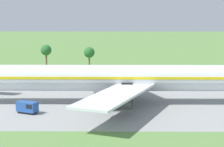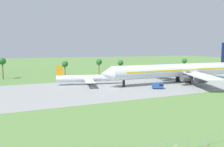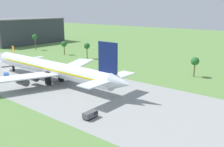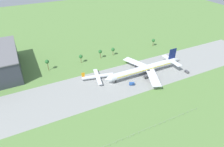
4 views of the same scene
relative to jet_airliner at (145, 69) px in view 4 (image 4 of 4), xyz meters
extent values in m
plane|color=#5B8442|center=(-33.02, 0.48, -5.75)|extent=(600.00, 600.00, 0.00)
cube|color=gray|center=(-33.02, 0.48, -5.74)|extent=(320.00, 44.00, 0.02)
cylinder|color=silver|center=(-1.65, 0.00, 0.05)|extent=(65.32, 5.84, 5.84)
cone|color=silver|center=(-36.64, 0.00, 0.05)|extent=(4.67, 5.72, 5.72)
cone|color=silver|center=(34.66, 0.00, 0.49)|extent=(7.29, 5.54, 5.54)
cube|color=yellow|center=(-1.65, 0.00, 0.49)|extent=(55.53, 5.95, 0.58)
cube|color=navy|center=(29.26, 0.00, 7.93)|extent=(7.59, 0.50, 9.92)
cube|color=silver|center=(29.56, 0.00, 0.93)|extent=(5.25, 23.34, 0.30)
cube|color=silver|center=(-0.63, -13.17, -0.97)|extent=(16.90, 27.27, 0.44)
cube|color=silver|center=(-0.63, 13.17, -0.97)|extent=(16.90, 27.27, 0.44)
cylinder|color=#4C4C51|center=(-2.74, -7.00, -2.68)|extent=(5.25, 2.63, 2.63)
cylinder|color=#4C4C51|center=(-0.38, -12.84, -2.68)|extent=(5.25, 2.63, 2.63)
cylinder|color=#4C4C51|center=(-2.74, 7.00, -2.68)|extent=(5.25, 2.63, 2.63)
cylinder|color=#4C4C51|center=(-0.38, 12.84, -2.68)|extent=(5.25, 2.63, 2.63)
cube|color=black|center=(-29.08, 0.00, -3.14)|extent=(0.70, 0.90, 5.22)
cube|color=black|center=(1.62, -3.21, -3.14)|extent=(2.40, 1.20, 5.22)
cube|color=black|center=(1.62, 3.21, -3.14)|extent=(2.40, 1.20, 5.22)
cylinder|color=silver|center=(-40.80, 11.47, -2.96)|extent=(26.99, 8.37, 2.94)
cube|color=orange|center=(-52.67, 13.94, 0.57)|extent=(2.64, 0.77, 4.12)
cube|color=silver|center=(-40.80, 11.47, -3.25)|extent=(8.39, 24.47, 0.24)
cube|color=black|center=(-40.80, 11.47, -4.36)|extent=(1.71, 2.84, 2.79)
cube|color=black|center=(-18.82, -9.14, -5.55)|extent=(4.05, 3.16, 0.40)
cube|color=#234C99|center=(-18.82, -9.14, -4.35)|extent=(4.71, 3.61, 2.02)
cube|color=black|center=(-17.76, -9.63, -4.04)|extent=(2.21, 2.48, 0.90)
cube|color=black|center=(35.69, -15.10, -5.55)|extent=(1.80, 3.61, 0.40)
cube|color=#4C4C51|center=(35.69, -15.10, -4.59)|extent=(2.00, 4.25, 1.52)
cube|color=black|center=(35.69, -13.94, -4.37)|extent=(2.04, 1.49, 0.90)
cylinder|color=gray|center=(-65.02, -54.52, -4.70)|extent=(0.10, 0.10, 2.10)
cylinder|color=gray|center=(-61.02, -54.52, -4.70)|extent=(0.10, 0.10, 2.10)
cylinder|color=gray|center=(-57.02, -54.52, -4.70)|extent=(0.10, 0.10, 2.10)
cylinder|color=gray|center=(-53.02, -54.52, -4.70)|extent=(0.10, 0.10, 2.10)
cylinder|color=gray|center=(-49.02, -54.52, -4.70)|extent=(0.10, 0.10, 2.10)
cylinder|color=gray|center=(-45.02, -54.52, -4.70)|extent=(0.10, 0.10, 2.10)
cylinder|color=gray|center=(-41.02, -54.52, -4.70)|extent=(0.10, 0.10, 2.10)
cylinder|color=gray|center=(-37.02, -54.52, -4.70)|extent=(0.10, 0.10, 2.10)
cylinder|color=gray|center=(-33.02, -54.52, -4.70)|extent=(0.10, 0.10, 2.10)
cylinder|color=gray|center=(-29.02, -54.52, -4.70)|extent=(0.10, 0.10, 2.10)
cylinder|color=gray|center=(-25.02, -54.52, -4.70)|extent=(0.10, 0.10, 2.10)
cylinder|color=gray|center=(-21.02, -54.52, -4.70)|extent=(0.10, 0.10, 2.10)
cylinder|color=gray|center=(-17.02, -54.52, -4.70)|extent=(0.10, 0.10, 2.10)
cylinder|color=gray|center=(-13.02, -54.52, -4.70)|extent=(0.10, 0.10, 2.10)
cylinder|color=gray|center=(-9.02, -54.52, -4.70)|extent=(0.10, 0.10, 2.10)
cylinder|color=gray|center=(-5.02, -54.52, -4.70)|extent=(0.10, 0.10, 2.10)
cylinder|color=gray|center=(-1.02, -54.52, -4.70)|extent=(0.10, 0.10, 2.10)
cylinder|color=gray|center=(2.98, -54.52, -4.70)|extent=(0.10, 0.10, 2.10)
cylinder|color=gray|center=(6.98, -54.52, -4.70)|extent=(0.10, 0.10, 2.10)
cylinder|color=gray|center=(-33.02, -54.52, -3.69)|extent=(80.00, 0.06, 0.06)
cylinder|color=gray|center=(-47.54, -54.82, -4.95)|extent=(0.08, 0.08, 1.60)
cube|color=white|center=(-47.54, -54.84, -4.35)|extent=(0.44, 0.03, 0.56)
cylinder|color=brown|center=(-9.65, 44.30, -2.63)|extent=(0.56, 0.56, 6.24)
sphere|color=#28662D|center=(-9.65, 44.30, 1.09)|extent=(3.60, 3.60, 3.60)
cylinder|color=brown|center=(-23.97, 44.30, -2.25)|extent=(0.56, 0.56, 7.02)
sphere|color=#28662D|center=(-23.97, 44.30, 1.86)|extent=(3.60, 3.60, 3.60)
cylinder|color=brown|center=(-76.04, 44.30, -1.41)|extent=(0.56, 0.56, 8.68)
sphere|color=#28662D|center=(-76.04, 44.30, 3.53)|extent=(3.60, 3.60, 3.60)
cylinder|color=brown|center=(41.08, 44.30, -2.59)|extent=(0.56, 0.56, 6.32)
sphere|color=#28662D|center=(41.08, 44.30, 1.17)|extent=(3.60, 3.60, 3.60)
cylinder|color=brown|center=(-44.44, 44.30, -2.57)|extent=(0.56, 0.56, 6.36)
sphere|color=#28662D|center=(-44.44, 44.30, 1.21)|extent=(3.60, 3.60, 3.60)
camera|label=1|loc=(-0.76, -89.28, 15.21)|focal=65.00mm
camera|label=2|loc=(-68.09, -79.30, 10.02)|focal=35.00mm
camera|label=3|loc=(79.47, -59.74, 22.95)|focal=40.00mm
camera|label=4|loc=(-92.15, -121.15, 93.36)|focal=32.00mm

